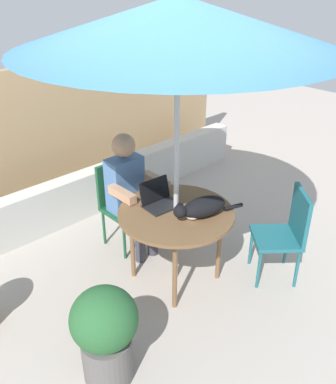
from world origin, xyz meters
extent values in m
plane|color=#ADA399|center=(0.00, 0.00, 0.00)|extent=(14.00, 14.00, 0.00)
cube|color=tan|center=(0.00, 2.11, 0.81)|extent=(5.32, 0.08, 1.62)
cube|color=beige|center=(0.00, 1.52, 0.26)|extent=(4.79, 0.20, 0.52)
cylinder|color=brown|center=(0.00, 0.00, 0.69)|extent=(1.00, 1.00, 0.03)
cylinder|color=brown|center=(0.27, 0.27, 0.34)|extent=(0.04, 0.04, 0.68)
cylinder|color=brown|center=(-0.27, 0.27, 0.34)|extent=(0.04, 0.04, 0.68)
cylinder|color=brown|center=(-0.27, -0.27, 0.34)|extent=(0.04, 0.04, 0.68)
cylinder|color=brown|center=(0.27, -0.27, 0.34)|extent=(0.04, 0.04, 0.68)
cylinder|color=#B7B7BC|center=(0.00, 0.00, 1.10)|extent=(0.04, 0.04, 2.20)
cone|color=#33668C|center=(0.00, 0.00, 2.21)|extent=(2.33, 2.33, 0.35)
sphere|color=#B7B7BC|center=(0.00, 0.00, 2.23)|extent=(0.06, 0.06, 0.06)
cube|color=#194C2D|center=(0.00, 0.71, 0.42)|extent=(0.40, 0.40, 0.04)
cube|color=#194C2D|center=(0.00, 0.89, 0.66)|extent=(0.40, 0.04, 0.44)
cylinder|color=#194C2D|center=(0.17, 0.88, 0.20)|extent=(0.03, 0.03, 0.40)
cylinder|color=#194C2D|center=(-0.17, 0.88, 0.20)|extent=(0.03, 0.03, 0.40)
cylinder|color=#194C2D|center=(-0.17, 0.54, 0.20)|extent=(0.03, 0.03, 0.40)
cylinder|color=#194C2D|center=(0.17, 0.54, 0.20)|extent=(0.03, 0.03, 0.40)
cube|color=#1E606B|center=(0.67, -0.59, 0.42)|extent=(0.56, 0.56, 0.04)
cube|color=#1E606B|center=(0.81, -0.71, 0.66)|extent=(0.29, 0.32, 0.44)
cylinder|color=#1E606B|center=(0.69, -0.83, 0.20)|extent=(0.03, 0.03, 0.40)
cylinder|color=#1E606B|center=(0.91, -0.58, 0.20)|extent=(0.03, 0.03, 0.40)
cylinder|color=#1E606B|center=(0.66, -0.35, 0.20)|extent=(0.03, 0.03, 0.40)
cylinder|color=#1E606B|center=(0.43, -0.61, 0.20)|extent=(0.03, 0.03, 0.40)
cube|color=#4C72A5|center=(0.00, 0.71, 0.71)|extent=(0.34, 0.20, 0.54)
sphere|color=tan|center=(0.00, 0.70, 1.11)|extent=(0.22, 0.22, 0.22)
cube|color=#383842|center=(-0.08, 0.56, 0.49)|extent=(0.12, 0.30, 0.12)
cylinder|color=#383842|center=(-0.08, 0.41, 0.22)|extent=(0.10, 0.10, 0.44)
cube|color=#383842|center=(0.08, 0.56, 0.49)|extent=(0.12, 0.30, 0.12)
cylinder|color=#383842|center=(0.08, 0.41, 0.22)|extent=(0.10, 0.10, 0.44)
cube|color=tan|center=(-0.20, 0.49, 0.76)|extent=(0.08, 0.32, 0.08)
cube|color=tan|center=(0.20, 0.49, 0.76)|extent=(0.08, 0.32, 0.08)
cube|color=black|center=(-0.03, 0.14, 0.72)|extent=(0.31, 0.24, 0.02)
cube|color=black|center=(-0.02, 0.25, 0.82)|extent=(0.30, 0.08, 0.20)
cube|color=black|center=(-0.02, 0.26, 0.82)|extent=(0.30, 0.08, 0.20)
ellipsoid|color=black|center=(0.12, -0.20, 0.79)|extent=(0.44, 0.29, 0.17)
sphere|color=black|center=(-0.10, -0.14, 0.81)|extent=(0.11, 0.11, 0.11)
ellipsoid|color=white|center=(0.02, -0.17, 0.75)|extent=(0.15, 0.15, 0.09)
cylinder|color=black|center=(0.38, -0.31, 0.73)|extent=(0.18, 0.08, 0.04)
cone|color=black|center=(-0.09, -0.11, 0.86)|extent=(0.04, 0.04, 0.03)
cone|color=black|center=(-0.10, -0.17, 0.86)|extent=(0.04, 0.04, 0.03)
cylinder|color=#595654|center=(-1.08, -0.44, 0.17)|extent=(0.35, 0.35, 0.35)
ellipsoid|color=#26592D|center=(-1.08, -0.44, 0.53)|extent=(0.45, 0.45, 0.43)
camera|label=1|loc=(-2.13, -2.18, 2.57)|focal=39.13mm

